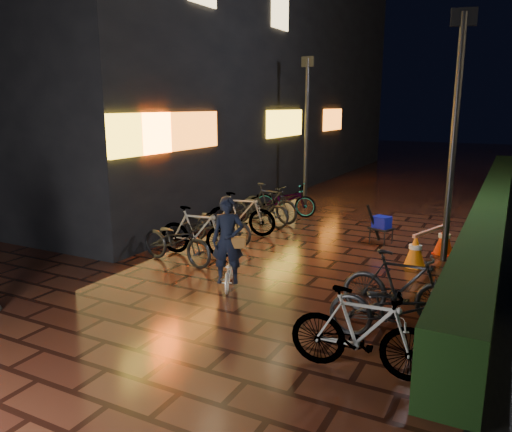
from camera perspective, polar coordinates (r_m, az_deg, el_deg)
The scene contains 10 objects.
ground at distance 8.47m, azimuth -0.56°, elevation -9.72°, with size 80.00×80.00×0.00m, color #381911.
hedge at distance 15.17m, azimuth 25.52°, elevation 1.03°, with size 0.70×20.00×1.00m, color black.
storefront_block at distance 22.68m, azimuth -8.47°, elevation 15.69°, with size 12.09×22.00×9.00m.
lamp_post_hedge at distance 10.83m, azimuth 21.75°, elevation 9.30°, with size 0.48×0.17×5.02m.
lamp_post_sf at distance 15.98m, azimuth 5.81°, elevation 10.19°, with size 0.45×0.15×4.66m.
cyclist at distance 8.91m, azimuth -3.18°, elevation -4.38°, with size 0.85×1.22×1.66m.
traffic_barrier at distance 11.15m, azimuth 19.30°, elevation -3.08°, with size 0.87×1.67×0.68m.
cart_assembly at distance 12.10m, azimuth 14.09°, elevation -0.84°, with size 0.66×0.56×0.95m.
parked_bikes_storefront at distance 12.49m, azimuth -1.89°, elevation 0.05°, with size 2.06×6.08×1.08m.
parked_bikes_hedge at distance 7.10m, azimuth 14.87°, elevation -10.16°, with size 2.04×2.38×1.08m.
Camera 1 is at (3.68, -6.92, 3.21)m, focal length 35.00 mm.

